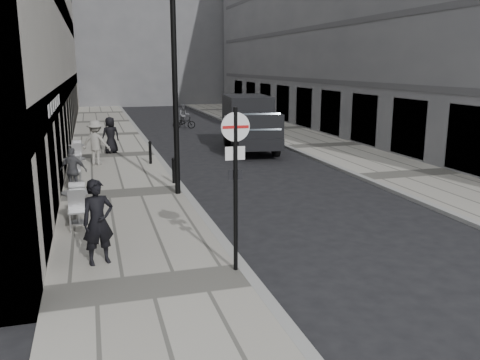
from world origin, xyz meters
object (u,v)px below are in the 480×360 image
(panel_van, at_px, (249,120))
(cyclist, at_px, (184,119))
(walking_man, at_px, (98,222))
(lamppost, at_px, (175,78))
(sign_post, at_px, (235,168))

(panel_van, height_order, cyclist, panel_van)
(walking_man, relative_size, panel_van, 0.31)
(lamppost, xyz_separation_m, panel_van, (5.12, 8.39, -2.35))
(cyclist, bearing_deg, walking_man, -101.24)
(walking_man, xyz_separation_m, panel_van, (7.75, 13.98, 0.50))
(walking_man, distance_m, sign_post, 3.21)
(walking_man, height_order, lamppost, lamppost)
(lamppost, relative_size, panel_van, 1.12)
(panel_van, bearing_deg, walking_man, -111.41)
(lamppost, xyz_separation_m, cyclist, (3.50, 18.32, -3.24))
(lamppost, bearing_deg, walking_man, -115.19)
(sign_post, xyz_separation_m, panel_van, (5.03, 15.14, -0.75))
(lamppost, bearing_deg, sign_post, -89.26)
(cyclist, bearing_deg, sign_post, -94.62)
(lamppost, distance_m, cyclist, 18.93)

